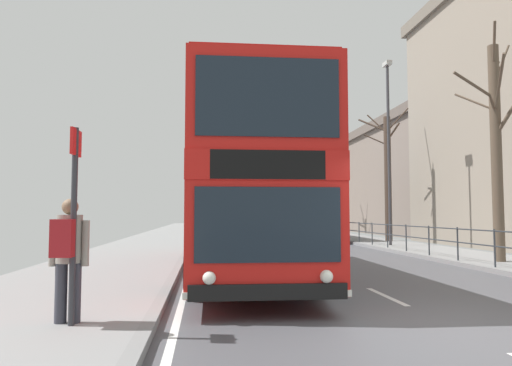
{
  "coord_description": "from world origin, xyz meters",
  "views": [
    {
      "loc": [
        -3.54,
        -6.44,
        1.61
      ],
      "look_at": [
        -2.3,
        5.05,
        2.37
      ],
      "focal_mm": 33.16,
      "sensor_mm": 36.0,
      "label": 1
    }
  ],
  "objects_px": {
    "pedestrian_with_backpack": "(68,251)",
    "background_bus_far_lane": "(309,214)",
    "street_lamp_far_side": "(389,139)",
    "bare_tree_far_02": "(497,144)",
    "double_decker_bus_main": "(243,190)",
    "bus_stop_sign_near": "(74,202)",
    "bare_tree_far_00": "(319,193)",
    "background_building_01": "(369,190)",
    "bare_tree_far_01": "(388,175)",
    "background_building_00": "(443,180)"
  },
  "relations": [
    {
      "from": "background_bus_far_lane",
      "to": "street_lamp_far_side",
      "type": "bearing_deg",
      "value": -73.33
    },
    {
      "from": "double_decker_bus_main",
      "to": "bus_stop_sign_near",
      "type": "distance_m",
      "value": 6.63
    },
    {
      "from": "background_bus_far_lane",
      "to": "double_decker_bus_main",
      "type": "bearing_deg",
      "value": -108.32
    },
    {
      "from": "pedestrian_with_backpack",
      "to": "background_bus_far_lane",
      "type": "bearing_deg",
      "value": 69.64
    },
    {
      "from": "pedestrian_with_backpack",
      "to": "bare_tree_far_01",
      "type": "height_order",
      "value": "bare_tree_far_01"
    },
    {
      "from": "bare_tree_far_01",
      "to": "background_building_00",
      "type": "bearing_deg",
      "value": 52.29
    },
    {
      "from": "background_bus_far_lane",
      "to": "pedestrian_with_backpack",
      "type": "bearing_deg",
      "value": -110.36
    },
    {
      "from": "bare_tree_far_01",
      "to": "background_building_01",
      "type": "distance_m",
      "value": 28.11
    },
    {
      "from": "background_bus_far_lane",
      "to": "bus_stop_sign_near",
      "type": "height_order",
      "value": "background_bus_far_lane"
    },
    {
      "from": "bare_tree_far_02",
      "to": "background_building_01",
      "type": "height_order",
      "value": "background_building_01"
    },
    {
      "from": "background_building_00",
      "to": "background_bus_far_lane",
      "type": "bearing_deg",
      "value": -146.81
    },
    {
      "from": "pedestrian_with_backpack",
      "to": "background_building_01",
      "type": "height_order",
      "value": "background_building_01"
    },
    {
      "from": "background_building_01",
      "to": "pedestrian_with_backpack",
      "type": "bearing_deg",
      "value": -114.24
    },
    {
      "from": "background_bus_far_lane",
      "to": "background_building_00",
      "type": "distance_m",
      "value": 16.49
    },
    {
      "from": "background_building_00",
      "to": "background_building_01",
      "type": "relative_size",
      "value": 1.28
    },
    {
      "from": "double_decker_bus_main",
      "to": "bare_tree_far_00",
      "type": "bearing_deg",
      "value": 72.18
    },
    {
      "from": "bare_tree_far_01",
      "to": "double_decker_bus_main",
      "type": "bearing_deg",
      "value": -125.71
    },
    {
      "from": "pedestrian_with_backpack",
      "to": "background_building_01",
      "type": "bearing_deg",
      "value": 65.76
    },
    {
      "from": "background_bus_far_lane",
      "to": "bare_tree_far_02",
      "type": "xyz_separation_m",
      "value": [
        2.57,
        -15.45,
        2.2
      ]
    },
    {
      "from": "background_building_01",
      "to": "bus_stop_sign_near",
      "type": "bearing_deg",
      "value": -114.08
    },
    {
      "from": "pedestrian_with_backpack",
      "to": "bare_tree_far_02",
      "type": "bearing_deg",
      "value": 33.17
    },
    {
      "from": "bus_stop_sign_near",
      "to": "bare_tree_far_02",
      "type": "distance_m",
      "value": 13.24
    },
    {
      "from": "bus_stop_sign_near",
      "to": "bare_tree_far_00",
      "type": "height_order",
      "value": "bare_tree_far_00"
    },
    {
      "from": "pedestrian_with_backpack",
      "to": "double_decker_bus_main",
      "type": "bearing_deg",
      "value": 64.14
    },
    {
      "from": "bare_tree_far_00",
      "to": "background_building_01",
      "type": "distance_m",
      "value": 15.71
    },
    {
      "from": "background_bus_far_lane",
      "to": "street_lamp_far_side",
      "type": "relative_size",
      "value": 1.07
    },
    {
      "from": "street_lamp_far_side",
      "to": "bare_tree_far_01",
      "type": "height_order",
      "value": "street_lamp_far_side"
    },
    {
      "from": "bus_stop_sign_near",
      "to": "bare_tree_far_01",
      "type": "relative_size",
      "value": 0.35
    },
    {
      "from": "double_decker_bus_main",
      "to": "bare_tree_far_00",
      "type": "xyz_separation_m",
      "value": [
        8.52,
        26.52,
        1.13
      ]
    },
    {
      "from": "bare_tree_far_02",
      "to": "background_building_00",
      "type": "relative_size",
      "value": 0.4
    },
    {
      "from": "bare_tree_far_01",
      "to": "bare_tree_far_02",
      "type": "distance_m",
      "value": 11.34
    },
    {
      "from": "pedestrian_with_backpack",
      "to": "bus_stop_sign_near",
      "type": "height_order",
      "value": "bus_stop_sign_near"
    },
    {
      "from": "pedestrian_with_backpack",
      "to": "bare_tree_far_00",
      "type": "distance_m",
      "value": 34.43
    },
    {
      "from": "pedestrian_with_backpack",
      "to": "background_building_00",
      "type": "bearing_deg",
      "value": 55.1
    },
    {
      "from": "street_lamp_far_side",
      "to": "bare_tree_far_02",
      "type": "xyz_separation_m",
      "value": [
        0.32,
        -7.94,
        -1.4
      ]
    },
    {
      "from": "pedestrian_with_backpack",
      "to": "background_building_00",
      "type": "distance_m",
      "value": 38.56
    },
    {
      "from": "pedestrian_with_backpack",
      "to": "street_lamp_far_side",
      "type": "relative_size",
      "value": 0.19
    },
    {
      "from": "double_decker_bus_main",
      "to": "bare_tree_far_02",
      "type": "xyz_separation_m",
      "value": [
        8.1,
        1.27,
        1.56
      ]
    },
    {
      "from": "bare_tree_far_00",
      "to": "bare_tree_far_01",
      "type": "relative_size",
      "value": 0.88
    },
    {
      "from": "bare_tree_far_01",
      "to": "background_building_00",
      "type": "xyz_separation_m",
      "value": [
        10.08,
        13.03,
        0.78
      ]
    },
    {
      "from": "bare_tree_far_01",
      "to": "bare_tree_far_02",
      "type": "bearing_deg",
      "value": -94.73
    },
    {
      "from": "double_decker_bus_main",
      "to": "bare_tree_far_00",
      "type": "height_order",
      "value": "bare_tree_far_00"
    },
    {
      "from": "bus_stop_sign_near",
      "to": "background_building_01",
      "type": "relative_size",
      "value": 0.18
    },
    {
      "from": "bare_tree_far_02",
      "to": "pedestrian_with_backpack",
      "type": "bearing_deg",
      "value": -146.83
    },
    {
      "from": "bus_stop_sign_near",
      "to": "bare_tree_far_02",
      "type": "height_order",
      "value": "bare_tree_far_02"
    },
    {
      "from": "bare_tree_far_00",
      "to": "background_building_01",
      "type": "height_order",
      "value": "background_building_01"
    },
    {
      "from": "background_bus_far_lane",
      "to": "pedestrian_with_backpack",
      "type": "height_order",
      "value": "background_bus_far_lane"
    },
    {
      "from": "bare_tree_far_01",
      "to": "bare_tree_far_02",
      "type": "height_order",
      "value": "bare_tree_far_01"
    },
    {
      "from": "pedestrian_with_backpack",
      "to": "street_lamp_far_side",
      "type": "distance_m",
      "value": 18.93
    },
    {
      "from": "bus_stop_sign_near",
      "to": "street_lamp_far_side",
      "type": "distance_m",
      "value": 18.84
    }
  ]
}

